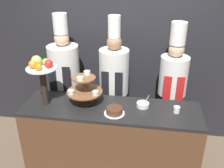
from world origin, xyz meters
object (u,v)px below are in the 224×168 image
object	(u,v)px
cup_white	(177,110)
chef_left	(65,77)
serving_bowl_far	(143,105)
chef_center_right	(172,86)
tiered_stand	(84,89)
chef_center_left	(114,82)
fruit_pedestal	(41,71)
cake_round	(114,111)

from	to	relation	value
cup_white	chef_left	bearing A→B (deg)	158.77
chef_left	cup_white	bearing A→B (deg)	-21.23
serving_bowl_far	chef_center_right	size ratio (longest dim) A/B	0.09
tiered_stand	chef_center_right	size ratio (longest dim) A/B	0.23
chef_center_left	fruit_pedestal	bearing A→B (deg)	-140.50
chef_center_left	chef_center_right	distance (m)	0.76
tiered_stand	cup_white	distance (m)	1.05
tiered_stand	fruit_pedestal	xyz separation A→B (m)	(-0.45, -0.08, 0.23)
cup_white	chef_left	distance (m)	1.55
chef_center_right	fruit_pedestal	bearing A→B (deg)	-158.12
cake_round	chef_left	distance (m)	1.04
tiered_stand	cup_white	xyz separation A→B (m)	(1.04, -0.05, -0.15)
tiered_stand	chef_center_left	size ratio (longest dim) A/B	0.22
chef_center_right	serving_bowl_far	bearing A→B (deg)	-125.61
serving_bowl_far	chef_center_right	xyz separation A→B (m)	(0.36, 0.50, 0.03)
tiered_stand	chef_center_right	bearing A→B (deg)	26.45
chef_center_left	tiered_stand	bearing A→B (deg)	-117.53
cup_white	serving_bowl_far	xyz separation A→B (m)	(-0.37, 0.07, -0.01)
cake_round	chef_center_left	world-z (taller)	chef_center_left
cake_round	serving_bowl_far	size ratio (longest dim) A/B	1.47
serving_bowl_far	chef_center_left	distance (m)	0.64
tiered_stand	chef_left	size ratio (longest dim) A/B	0.22
tiered_stand	chef_left	distance (m)	0.66
serving_bowl_far	tiered_stand	bearing A→B (deg)	-178.80
cup_white	fruit_pedestal	bearing A→B (deg)	-178.81
tiered_stand	cake_round	xyz separation A→B (m)	(0.37, -0.18, -0.15)
fruit_pedestal	serving_bowl_far	world-z (taller)	fruit_pedestal
tiered_stand	fruit_pedestal	bearing A→B (deg)	-169.50
tiered_stand	cake_round	distance (m)	0.44
tiered_stand	cup_white	bearing A→B (deg)	-2.94
cup_white	cake_round	bearing A→B (deg)	-169.08
fruit_pedestal	cup_white	xyz separation A→B (m)	(1.49, 0.03, -0.37)
tiered_stand	chef_center_right	distance (m)	1.15
fruit_pedestal	tiered_stand	bearing A→B (deg)	10.50
fruit_pedestal	cake_round	distance (m)	0.91
fruit_pedestal	serving_bowl_far	bearing A→B (deg)	5.00
cake_round	chef_left	world-z (taller)	chef_left
chef_center_right	chef_left	bearing A→B (deg)	-180.00
cup_white	chef_left	size ratio (longest dim) A/B	0.04
fruit_pedestal	chef_center_right	distance (m)	1.63
fruit_pedestal	chef_left	distance (m)	0.69
chef_left	chef_center_left	distance (m)	0.68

